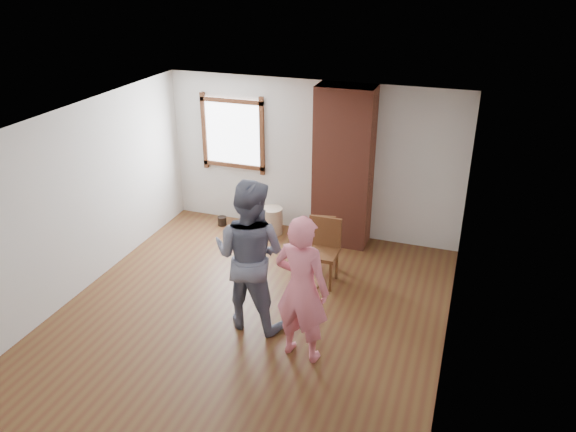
# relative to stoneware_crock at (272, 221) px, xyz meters

# --- Properties ---
(ground) EXTENTS (5.50, 5.50, 0.00)m
(ground) POSITION_rel_stoneware_crock_xyz_m (0.58, -2.40, -0.23)
(ground) COLOR brown
(ground) RESTS_ON ground
(room_shell) EXTENTS (5.04, 5.52, 2.62)m
(room_shell) POSITION_rel_stoneware_crock_xyz_m (0.53, -1.79, 1.58)
(room_shell) COLOR silver
(room_shell) RESTS_ON ground
(brick_chimney) EXTENTS (0.90, 0.50, 2.60)m
(brick_chimney) POSITION_rel_stoneware_crock_xyz_m (1.18, 0.10, 1.07)
(brick_chimney) COLOR brown
(brick_chimney) RESTS_ON ground
(stoneware_crock) EXTENTS (0.46, 0.46, 0.46)m
(stoneware_crock) POSITION_rel_stoneware_crock_xyz_m (0.00, 0.00, 0.00)
(stoneware_crock) COLOR tan
(stoneware_crock) RESTS_ON ground
(dark_pot) EXTENTS (0.18, 0.18, 0.16)m
(dark_pot) POSITION_rel_stoneware_crock_xyz_m (-0.95, 0.00, -0.15)
(dark_pot) COLOR black
(dark_pot) RESTS_ON ground
(dining_chair_left) EXTENTS (0.46, 0.46, 0.85)m
(dining_chair_left) POSITION_rel_stoneware_crock_xyz_m (1.13, -0.92, 0.24)
(dining_chair_left) COLOR brown
(dining_chair_left) RESTS_ON ground
(dining_chair_right) EXTENTS (0.45, 0.45, 0.97)m
(dining_chair_right) POSITION_rel_stoneware_crock_xyz_m (1.25, -1.21, 0.31)
(dining_chair_right) COLOR brown
(dining_chair_right) RESTS_ON ground
(side_table) EXTENTS (0.40, 0.40, 0.60)m
(side_table) POSITION_rel_stoneware_crock_xyz_m (1.30, -2.28, 0.17)
(side_table) COLOR brown
(side_table) RESTS_ON ground
(cake_plate) EXTENTS (0.18, 0.18, 0.01)m
(cake_plate) POSITION_rel_stoneware_crock_xyz_m (1.30, -2.28, 0.37)
(cake_plate) COLOR white
(cake_plate) RESTS_ON side_table
(cake_slice) EXTENTS (0.08, 0.07, 0.06)m
(cake_slice) POSITION_rel_stoneware_crock_xyz_m (1.31, -2.28, 0.41)
(cake_slice) COLOR white
(cake_slice) RESTS_ON cake_plate
(man) EXTENTS (1.02, 0.82, 1.99)m
(man) POSITION_rel_stoneware_crock_xyz_m (0.66, -2.52, 0.76)
(man) COLOR #121833
(man) RESTS_ON ground
(person_pink) EXTENTS (0.72, 0.53, 1.83)m
(person_pink) POSITION_rel_stoneware_crock_xyz_m (1.47, -2.93, 0.68)
(person_pink) COLOR pink
(person_pink) RESTS_ON ground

